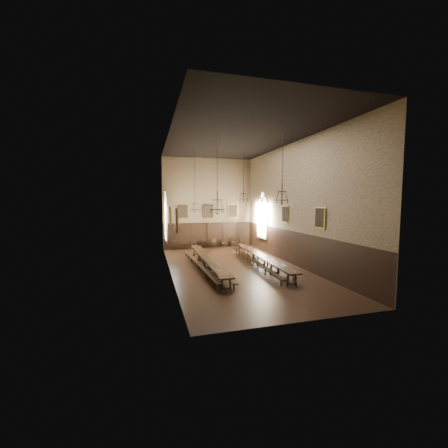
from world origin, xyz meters
name	(u,v)px	position (x,y,z in m)	size (l,w,h in m)	color
floor	(235,268)	(0.00, 0.00, -0.01)	(9.00, 18.00, 0.02)	black
ceiling	(235,138)	(0.00, 0.00, 9.01)	(9.00, 18.00, 0.02)	black
wall_back	(208,203)	(0.00, 9.01, 4.50)	(9.00, 0.02, 9.00)	#907C58
wall_front	(307,207)	(0.00, -9.01, 4.50)	(9.00, 0.02, 9.00)	#907C58
wall_left	(169,205)	(-4.51, 0.00, 4.50)	(0.02, 18.00, 9.00)	#907C58
wall_right	(293,204)	(4.51, 0.00, 4.50)	(0.02, 18.00, 9.00)	#907C58
wainscot_panelling	(235,250)	(0.00, 0.00, 1.25)	(9.00, 18.00, 2.50)	black
table_left	(208,263)	(-1.94, 0.11, 0.41)	(0.80, 10.49, 0.82)	black
table_right	(261,260)	(1.99, -0.02, 0.42)	(1.21, 10.70, 0.83)	black
bench_left_outer	(198,265)	(-2.59, 0.25, 0.29)	(0.80, 10.21, 0.46)	black
bench_left_inner	(215,265)	(-1.44, 0.12, 0.29)	(0.48, 10.28, 0.46)	black
bench_right_inner	(253,262)	(1.45, 0.14, 0.30)	(0.83, 10.47, 0.47)	black
bench_right_outer	(267,262)	(2.45, -0.12, 0.26)	(0.90, 9.15, 0.41)	black
chair_0	(174,247)	(-3.51, 8.53, 0.28)	(0.45, 0.45, 0.93)	black
chair_1	(185,246)	(-2.42, 8.48, 0.28)	(0.41, 0.41, 0.91)	black
chair_2	(194,246)	(-1.51, 8.58, 0.30)	(0.53, 0.53, 0.99)	black
chair_3	(204,245)	(-0.53, 8.57, 0.28)	(0.43, 0.43, 0.94)	black
chair_4	(215,245)	(0.58, 8.52, 0.28)	(0.52, 0.52, 0.93)	black
chair_5	(224,245)	(1.53, 8.56, 0.27)	(0.42, 0.42, 0.89)	black
chair_6	(233,244)	(2.53, 8.53, 0.31)	(0.52, 0.52, 1.02)	black
chair_7	(242,243)	(3.52, 8.49, 0.31)	(0.57, 0.57, 1.03)	black
chandelier_back_left	(195,205)	(-2.35, 2.77, 4.44)	(0.76, 0.76, 5.08)	black
chandelier_back_right	(244,196)	(1.67, 2.98, 5.15)	(0.77, 0.77, 4.30)	black
chandelier_front_left	(217,204)	(-1.78, -2.02, 4.52)	(0.91, 0.91, 4.95)	black
chandelier_front_right	(282,195)	(2.09, -2.89, 5.08)	(0.82, 0.82, 4.37)	black
portrait_back_0	(182,211)	(-2.60, 8.88, 3.70)	(1.10, 0.12, 1.40)	#AA8B28
portrait_back_1	(208,211)	(0.00, 8.88, 3.70)	(1.10, 0.12, 1.40)	#AA8B28
portrait_back_2	(233,211)	(2.60, 8.88, 3.70)	(1.10, 0.12, 1.40)	#AA8B28
portrait_left_0	(170,216)	(-4.38, 1.00, 3.70)	(0.12, 1.00, 1.30)	#AA8B28
portrait_left_1	(177,220)	(-4.38, -3.50, 3.70)	(0.12, 1.00, 1.30)	#AA8B28
portrait_right_0	(285,214)	(4.38, 1.00, 3.70)	(0.12, 1.00, 1.30)	#AA8B28
portrait_right_1	(320,218)	(4.38, -3.50, 3.70)	(0.12, 1.00, 1.30)	#AA8B28
window_right	(262,215)	(4.43, 5.50, 3.40)	(0.20, 2.20, 4.60)	white
window_left	(166,217)	(-4.43, 5.50, 3.40)	(0.20, 2.20, 4.60)	white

